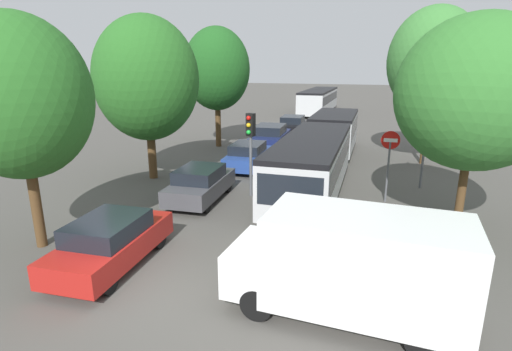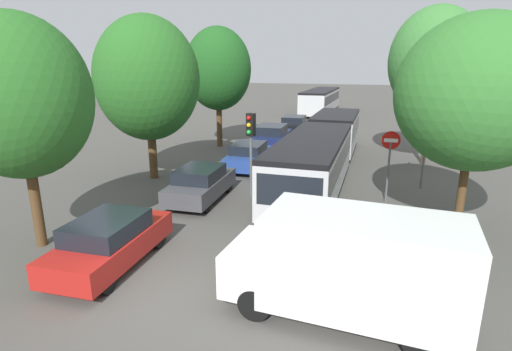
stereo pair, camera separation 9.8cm
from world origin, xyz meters
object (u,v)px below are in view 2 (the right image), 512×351
(no_entry_sign, at_px, (390,156))
(tree_left_far, at_px, (218,69))
(queued_car_navy, at_px, (271,137))
(tree_left_near, at_px, (19,98))
(white_van, at_px, (352,264))
(tree_left_mid, at_px, (148,82))
(queued_car_blue, at_px, (249,156))
(queued_car_red, at_px, (110,241))
(direction_sign_post, at_px, (427,131))
(queued_car_graphite, at_px, (201,184))
(traffic_light, at_px, (251,136))
(queued_car_black, at_px, (294,125))
(city_bus_rear, at_px, (321,99))
(tree_right_near, at_px, (476,94))
(articulated_bus, at_px, (324,146))
(tree_right_mid, at_px, (435,61))

(no_entry_sign, distance_m, tree_left_far, 13.69)
(queued_car_navy, distance_m, tree_left_near, 16.28)
(queued_car_navy, relative_size, tree_left_near, 0.68)
(white_van, distance_m, tree_left_mid, 13.35)
(queued_car_blue, height_order, no_entry_sign, no_entry_sign)
(queued_car_red, distance_m, tree_left_near, 4.65)
(white_van, height_order, direction_sign_post, direction_sign_post)
(queued_car_graphite, xyz_separation_m, tree_left_near, (-2.83, -5.20, 3.70))
(traffic_light, distance_m, tree_left_near, 8.01)
(queued_car_blue, relative_size, queued_car_black, 0.96)
(queued_car_graphite, xyz_separation_m, traffic_light, (1.74, 1.10, 1.81))
(city_bus_rear, height_order, queued_car_blue, city_bus_rear)
(queued_car_blue, bearing_deg, traffic_light, -163.17)
(tree_left_far, bearing_deg, queued_car_black, 57.65)
(queued_car_blue, bearing_deg, tree_left_far, 33.80)
(white_van, bearing_deg, traffic_light, -53.68)
(city_bus_rear, xyz_separation_m, tree_right_near, (9.16, -30.89, 2.97))
(tree_left_near, relative_size, tree_left_far, 0.89)
(queued_car_graphite, distance_m, queued_car_navy, 10.40)
(tree_left_far, bearing_deg, tree_left_near, -87.77)
(queued_car_black, bearing_deg, queued_car_graphite, 176.28)
(queued_car_red, height_order, tree_left_near, tree_left_near)
(queued_car_black, bearing_deg, direction_sign_post, -147.85)
(articulated_bus, bearing_deg, traffic_light, -27.06)
(queued_car_black, height_order, direction_sign_post, direction_sign_post)
(tree_left_near, bearing_deg, queued_car_black, 81.69)
(traffic_light, distance_m, no_entry_sign, 5.43)
(city_bus_rear, xyz_separation_m, tree_left_near, (-2.93, -35.78, 2.94))
(direction_sign_post, bearing_deg, city_bus_rear, -59.97)
(tree_left_mid, distance_m, tree_right_near, 13.13)
(queued_car_black, relative_size, traffic_light, 1.22)
(articulated_bus, height_order, tree_left_near, tree_left_near)
(city_bus_rear, height_order, queued_car_black, city_bus_rear)
(tree_right_near, bearing_deg, tree_left_far, 140.24)
(traffic_light, distance_m, direction_sign_post, 7.50)
(tree_right_near, bearing_deg, queued_car_blue, 148.23)
(direction_sign_post, height_order, tree_left_near, tree_left_near)
(traffic_light, xyz_separation_m, tree_left_far, (-5.17, 9.15, 2.42))
(city_bus_rear, relative_size, white_van, 2.28)
(queued_car_graphite, bearing_deg, traffic_light, -60.34)
(white_van, distance_m, traffic_light, 8.52)
(tree_left_mid, bearing_deg, queued_car_graphite, -33.82)
(tree_left_near, height_order, tree_left_far, tree_left_far)
(tree_right_mid, bearing_deg, white_van, -100.11)
(queued_car_blue, bearing_deg, articulated_bus, -86.64)
(city_bus_rear, relative_size, tree_right_near, 1.73)
(queued_car_blue, bearing_deg, tree_right_near, -124.47)
(queued_car_black, relative_size, direction_sign_post, 1.15)
(no_entry_sign, height_order, tree_right_near, tree_right_near)
(articulated_bus, bearing_deg, no_entry_sign, 39.03)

